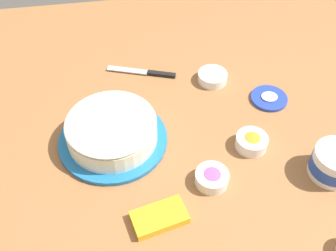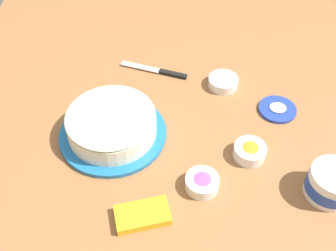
{
  "view_description": "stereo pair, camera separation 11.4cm",
  "coord_description": "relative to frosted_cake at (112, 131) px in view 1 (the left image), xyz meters",
  "views": [
    {
      "loc": [
        -0.21,
        -0.76,
        0.88
      ],
      "look_at": [
        -0.09,
        -0.0,
        0.04
      ],
      "focal_mm": 42.55,
      "sensor_mm": 36.0,
      "label": 1
    },
    {
      "loc": [
        -0.09,
        -0.77,
        0.88
      ],
      "look_at": [
        -0.09,
        -0.0,
        0.04
      ],
      "focal_mm": 42.55,
      "sensor_mm": 36.0,
      "label": 2
    }
  ],
  "objects": [
    {
      "name": "ground_plane",
      "position": [
        0.25,
        0.01,
        -0.04
      ],
      "size": [
        1.54,
        1.54,
        0.0
      ],
      "primitive_type": "plane",
      "color": "#936038"
    },
    {
      "name": "frosted_cake",
      "position": [
        0.0,
        0.0,
        0.0
      ],
      "size": [
        0.31,
        0.31,
        0.1
      ],
      "color": "#1E6BB2",
      "rests_on": "ground_plane"
    },
    {
      "name": "frosting_tub",
      "position": [
        0.57,
        -0.2,
        -0.0
      ],
      "size": [
        0.12,
        0.12,
        0.08
      ],
      "color": "white",
      "rests_on": "ground_plane"
    },
    {
      "name": "frosting_tub_lid",
      "position": [
        0.5,
        0.1,
        -0.04
      ],
      "size": [
        0.12,
        0.12,
        0.02
      ],
      "color": "#233DAD",
      "rests_on": "ground_plane"
    },
    {
      "name": "spreading_knife",
      "position": [
        0.13,
        0.28,
        -0.04
      ],
      "size": [
        0.23,
        0.1,
        0.01
      ],
      "color": "silver",
      "rests_on": "ground_plane"
    },
    {
      "name": "sprinkle_bowl_orange",
      "position": [
        0.39,
        -0.08,
        -0.02
      ],
      "size": [
        0.09,
        0.09,
        0.04
      ],
      "color": "white",
      "rests_on": "ground_plane"
    },
    {
      "name": "sprinkle_bowl_rainbow",
      "position": [
        0.25,
        -0.18,
        -0.02
      ],
      "size": [
        0.09,
        0.09,
        0.04
      ],
      "color": "white",
      "rests_on": "ground_plane"
    },
    {
      "name": "sprinkle_bowl_blue",
      "position": [
        0.34,
        0.21,
        -0.03
      ],
      "size": [
        0.1,
        0.1,
        0.03
      ],
      "color": "white",
      "rests_on": "ground_plane"
    },
    {
      "name": "candy_box_lower",
      "position": [
        0.1,
        -0.27,
        -0.03
      ],
      "size": [
        0.15,
        0.1,
        0.02
      ],
      "primitive_type": "cube",
      "rotation": [
        0.0,
        0.0,
        0.22
      ],
      "color": "yellow",
      "rests_on": "ground_plane"
    }
  ]
}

